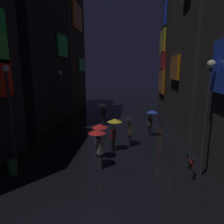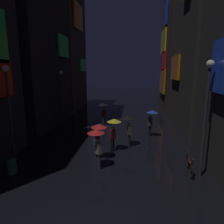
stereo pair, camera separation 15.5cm
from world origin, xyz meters
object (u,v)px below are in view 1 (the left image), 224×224
streetlamp_left_far (61,91)px  trash_bin (13,165)px  pedestrian_foreground_left_blue (152,116)px  pedestrian_foreground_right_red (98,138)px  pedestrian_midstreet_centre_yellow (114,126)px  pedestrian_far_right_black (129,122)px  pedestrian_near_crossing_black (103,108)px  pedestrian_midstreet_left_red (99,132)px  bicycle_parked_at_storefront (191,165)px  streetlamp_right_near (207,107)px  streetlamp_left_near (9,103)px

streetlamp_left_far → trash_bin: streetlamp_left_far is taller
pedestrian_foreground_left_blue → pedestrian_foreground_right_red: (-3.24, -5.60, 0.00)m
pedestrian_midstreet_centre_yellow → pedestrian_foreground_left_blue: same height
pedestrian_far_right_black → pedestrian_foreground_left_blue: bearing=52.6°
pedestrian_foreground_left_blue → streetlamp_left_far: bearing=161.8°
pedestrian_foreground_left_blue → trash_bin: (-7.38, -6.64, -1.20)m
pedestrian_far_right_black → pedestrian_near_crossing_black: size_ratio=1.00×
pedestrian_midstreet_left_red → pedestrian_far_right_black: bearing=53.4°
pedestrian_foreground_left_blue → bicycle_parked_at_storefront: size_ratio=1.17×
pedestrian_midstreet_left_red → streetlamp_right_near: (5.29, -1.39, 1.79)m
pedestrian_far_right_black → streetlamp_left_far: 8.19m
pedestrian_near_crossing_black → trash_bin: pedestrian_near_crossing_black is taller
pedestrian_midstreet_centre_yellow → pedestrian_far_right_black: (0.92, 0.97, 0.00)m
pedestrian_midstreet_centre_yellow → pedestrian_far_right_black: same height
bicycle_parked_at_storefront → streetlamp_left_far: (-9.60, 8.19, 2.84)m
pedestrian_near_crossing_black → trash_bin: 10.14m
pedestrian_midstreet_left_red → pedestrian_foreground_left_blue: same height
pedestrian_midstreet_left_red → pedestrian_near_crossing_black: 7.46m
pedestrian_midstreet_left_red → pedestrian_far_right_black: 2.80m
pedestrian_midstreet_centre_yellow → streetlamp_left_near: size_ratio=0.39×
pedestrian_midstreet_centre_yellow → pedestrian_foreground_left_blue: (2.62, 3.19, 0.00)m
streetlamp_right_near → streetlamp_left_near: bearing=176.8°
pedestrian_near_crossing_black → bicycle_parked_at_storefront: pedestrian_near_crossing_black is taller
pedestrian_foreground_right_red → pedestrian_near_crossing_black: 8.59m
pedestrian_midstreet_centre_yellow → pedestrian_near_crossing_black: bearing=104.9°
pedestrian_foreground_left_blue → streetlamp_left_far: (-8.08, 2.66, 1.56)m
streetlamp_left_far → trash_bin: bearing=-85.7°
streetlamp_left_near → pedestrian_foreground_left_blue: bearing=33.3°
pedestrian_foreground_left_blue → pedestrian_midstreet_left_red: bearing=-127.0°
pedestrian_midstreet_centre_yellow → pedestrian_near_crossing_black: size_ratio=1.00×
pedestrian_midstreet_left_red → streetlamp_left_near: 5.08m
pedestrian_far_right_black → streetlamp_left_near: streetlamp_left_near is taller
pedestrian_near_crossing_black → bicycle_parked_at_storefront: (5.76, -8.46, -1.28)m
bicycle_parked_at_storefront → streetlamp_left_near: streetlamp_left_near is taller
pedestrian_near_crossing_black → streetlamp_left_near: bearing=-115.0°
pedestrian_midstreet_left_red → bicycle_parked_at_storefront: bearing=-12.1°
bicycle_parked_at_storefront → trash_bin: bicycle_parked_at_storefront is taller
pedestrian_midstreet_centre_yellow → streetlamp_right_near: (4.53, -2.67, 1.79)m
streetlamp_left_far → trash_bin: size_ratio=5.50×
pedestrian_far_right_black → pedestrian_near_crossing_black: 5.75m
pedestrian_foreground_left_blue → bicycle_parked_at_storefront: pedestrian_foreground_left_blue is taller
pedestrian_foreground_right_red → bicycle_parked_at_storefront: 4.93m
pedestrian_midstreet_centre_yellow → pedestrian_foreground_right_red: (-0.62, -2.41, 0.00)m
pedestrian_foreground_right_red → pedestrian_near_crossing_black: same height
pedestrian_foreground_left_blue → pedestrian_near_crossing_black: (-4.24, 2.93, 0.00)m
pedestrian_foreground_right_red → streetlamp_left_near: streetlamp_left_near is taller
pedestrian_midstreet_centre_yellow → bicycle_parked_at_storefront: bearing=-29.4°
streetlamp_right_near → trash_bin: bearing=-175.2°
pedestrian_foreground_left_blue → pedestrian_foreground_right_red: 6.47m
streetlamp_left_near → trash_bin: size_ratio=5.77×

